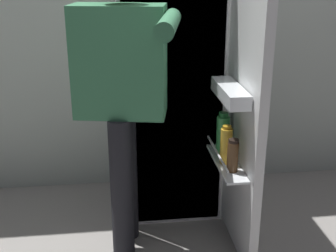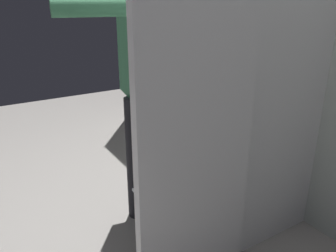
% 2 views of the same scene
% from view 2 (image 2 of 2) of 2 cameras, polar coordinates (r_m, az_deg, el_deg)
% --- Properties ---
extents(ground_plane, '(6.65, 6.65, 0.00)m').
position_cam_2_polar(ground_plane, '(2.06, -0.55, -18.76)').
color(ground_plane, gray).
extents(kitchen_wall, '(4.40, 0.10, 2.43)m').
position_cam_2_polar(kitchen_wall, '(2.19, 20.60, 16.95)').
color(kitchen_wall, beige).
rests_on(kitchen_wall, ground_plane).
extents(refrigerator, '(0.65, 1.16, 1.82)m').
position_cam_2_polar(refrigerator, '(1.92, 12.63, 8.09)').
color(refrigerator, white).
rests_on(refrigerator, ground_plane).
extents(person, '(0.55, 0.80, 1.57)m').
position_cam_2_polar(person, '(1.91, -3.46, 9.49)').
color(person, black).
rests_on(person, ground_plane).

